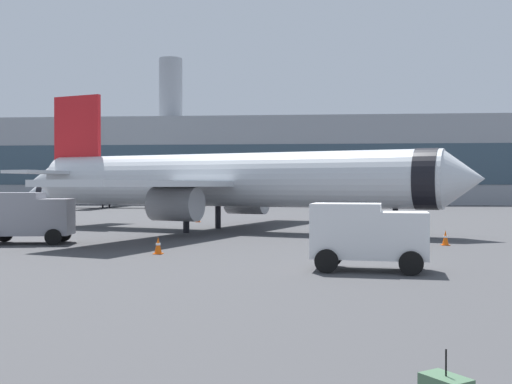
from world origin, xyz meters
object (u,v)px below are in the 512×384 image
at_px(service_truck, 27,215).
at_px(cargo_van, 367,233).
at_px(airplane_taxiing, 99,193).
at_px(safety_cone_near, 158,245).
at_px(safety_cone_outer, 445,238).
at_px(safety_cone_far, 352,240).
at_px(airplane_at_gate, 224,180).
at_px(safety_cone_mid, 198,218).

distance_m(service_truck, cargo_van, 20.60).
distance_m(airplane_taxiing, safety_cone_near, 64.44).
bearing_deg(airplane_taxiing, safety_cone_outer, -55.05).
bearing_deg(safety_cone_near, cargo_van, -28.18).
height_order(service_truck, safety_cone_far, service_truck).
height_order(airplane_at_gate, service_truck, airplane_at_gate).
distance_m(service_truck, safety_cone_mid, 22.10).
height_order(airplane_at_gate, airplane_taxiing, airplane_at_gate).
bearing_deg(airplane_taxiing, safety_cone_near, -68.74).
xyz_separation_m(airplane_taxiing, service_truck, (14.66, -55.33, -0.63)).
bearing_deg(safety_cone_near, airplane_taxiing, 111.26).
bearing_deg(safety_cone_outer, airplane_at_gate, 144.91).
xyz_separation_m(service_truck, safety_cone_outer, (23.42, 0.84, -1.20)).
bearing_deg(cargo_van, safety_cone_mid, 111.24).
height_order(cargo_van, safety_cone_far, cargo_van).
relative_size(safety_cone_near, safety_cone_mid, 1.04).
distance_m(airplane_taxiing, cargo_van, 72.89).
height_order(service_truck, safety_cone_outer, service_truck).
height_order(airplane_at_gate, safety_cone_mid, airplane_at_gate).
height_order(safety_cone_near, safety_cone_mid, safety_cone_near).
bearing_deg(service_truck, safety_cone_outer, 2.04).
xyz_separation_m(safety_cone_near, safety_cone_outer, (14.72, 5.55, -0.00)).
distance_m(airplane_taxiing, safety_cone_outer, 66.50).
relative_size(airplane_taxiing, safety_cone_near, 26.13).
bearing_deg(service_truck, safety_cone_near, -28.45).
height_order(service_truck, safety_cone_mid, service_truck).
xyz_separation_m(airplane_taxiing, safety_cone_outer, (38.08, -54.49, -1.83)).
relative_size(airplane_taxiing, safety_cone_outer, 26.21).
distance_m(airplane_at_gate, safety_cone_mid, 12.00).
xyz_separation_m(service_truck, safety_cone_far, (18.19, -0.98, -1.20)).
distance_m(service_truck, safety_cone_outer, 23.46).
height_order(safety_cone_near, safety_cone_far, safety_cone_near).
distance_m(cargo_van, safety_cone_mid, 33.26).
bearing_deg(safety_cone_outer, service_truck, -177.96).
bearing_deg(cargo_van, airplane_at_gate, 112.23).
bearing_deg(airplane_at_gate, safety_cone_outer, -35.09).
relative_size(service_truck, safety_cone_near, 6.07).
relative_size(cargo_van, safety_cone_outer, 5.56).
bearing_deg(safety_cone_near, safety_cone_outer, 20.65).
xyz_separation_m(airplane_taxiing, safety_cone_far, (32.85, -56.31, -1.84)).
height_order(airplane_at_gate, safety_cone_outer, airplane_at_gate).
relative_size(service_truck, cargo_van, 1.09).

